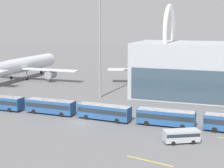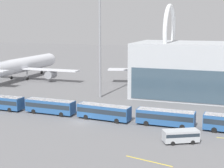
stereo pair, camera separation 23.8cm
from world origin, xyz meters
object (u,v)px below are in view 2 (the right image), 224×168
object	(u,v)px
shuttle_bus_2	(50,106)
service_van_foreground	(181,135)
shuttle_bus_1	(1,102)
shuttle_bus_3	(104,111)
airliner_at_gate_near	(20,66)
shuttle_bus_4	(165,117)
airliner_at_gate_far	(167,67)
floodlight_mast	(100,25)

from	to	relation	value
shuttle_bus_2	service_van_foreground	xyz separation A→B (m)	(29.21, -8.97, -0.52)
shuttle_bus_1	shuttle_bus_3	distance (m)	25.08
airliner_at_gate_near	shuttle_bus_4	world-z (taller)	airliner_at_gate_near
shuttle_bus_1	shuttle_bus_3	xyz separation A→B (m)	(25.08, -0.17, 0.00)
airliner_at_gate_far	shuttle_bus_1	xyz separation A→B (m)	(-29.51, -45.91, -3.39)
shuttle_bus_3	airliner_at_gate_far	bearing A→B (deg)	89.46
service_van_foreground	floodlight_mast	bearing A→B (deg)	103.72
shuttle_bus_2	floodlight_mast	xyz separation A→B (m)	(4.06, 19.16, 17.08)
airliner_at_gate_near	floodlight_mast	world-z (taller)	floodlight_mast
service_van_foreground	shuttle_bus_1	bearing A→B (deg)	140.25
service_van_foreground	floodlight_mast	size ratio (longest dim) A/B	0.21
shuttle_bus_1	floodlight_mast	world-z (taller)	floodlight_mast
shuttle_bus_1	service_van_foreground	xyz separation A→B (m)	(41.75, -8.63, -0.52)
shuttle_bus_4	floodlight_mast	size ratio (longest dim) A/B	0.38
airliner_at_gate_far	service_van_foreground	size ratio (longest dim) A/B	6.17
airliner_at_gate_far	shuttle_bus_2	xyz separation A→B (m)	(-16.97, -45.56, -3.39)
airliner_at_gate_far	shuttle_bus_4	distance (m)	46.88
shuttle_bus_2	airliner_at_gate_far	bearing A→B (deg)	71.56
shuttle_bus_4	airliner_at_gate_far	bearing A→B (deg)	100.95
shuttle_bus_3	service_van_foreground	xyz separation A→B (m)	(16.67, -8.46, -0.52)
shuttle_bus_1	shuttle_bus_4	size ratio (longest dim) A/B	1.00
airliner_at_gate_near	service_van_foreground	xyz separation A→B (m)	(61.54, -45.50, -3.50)
airliner_at_gate_near	airliner_at_gate_far	distance (m)	50.12
airliner_at_gate_near	shuttle_bus_4	distance (m)	68.37
airliner_at_gate_near	floodlight_mast	size ratio (longest dim) A/B	1.50
shuttle_bus_1	floodlight_mast	distance (m)	30.79
shuttle_bus_2	shuttle_bus_4	size ratio (longest dim) A/B	1.00
shuttle_bus_4	airliner_at_gate_near	bearing A→B (deg)	148.14
airliner_at_gate_near	floodlight_mast	xyz separation A→B (m)	(36.38, -17.37, 14.09)
shuttle_bus_3	shuttle_bus_4	size ratio (longest dim) A/B	1.01
airliner_at_gate_far	shuttle_bus_3	distance (m)	46.41
shuttle_bus_2	shuttle_bus_1	bearing A→B (deg)	-176.44
shuttle_bus_3	service_van_foreground	distance (m)	18.70
shuttle_bus_4	shuttle_bus_3	bearing A→B (deg)	-178.96
airliner_at_gate_near	shuttle_bus_1	bearing A→B (deg)	-151.95
airliner_at_gate_far	service_van_foreground	distance (m)	56.03
airliner_at_gate_near	service_van_foreground	bearing A→B (deg)	-126.64
shuttle_bus_1	floodlight_mast	size ratio (longest dim) A/B	0.38
airliner_at_gate_far	shuttle_bus_1	world-z (taller)	airliner_at_gate_far
floodlight_mast	service_van_foreground	bearing A→B (deg)	-48.21
service_van_foreground	floodlight_mast	world-z (taller)	floodlight_mast
airliner_at_gate_near	shuttle_bus_1	distance (m)	41.95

